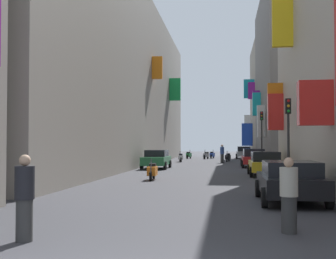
# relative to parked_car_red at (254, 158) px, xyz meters

# --- Properties ---
(ground_plane) EXTENTS (140.00, 140.00, 0.00)m
(ground_plane) POSITION_rel_parked_car_red_xyz_m (-3.73, -1.11, -0.76)
(ground_plane) COLOR #38383D
(building_left_mid_b) EXTENTS (7.29, 50.72, 14.87)m
(building_left_mid_b) POSITION_rel_parked_car_red_xyz_m (-11.73, 3.53, 6.67)
(building_left_mid_b) COLOR gray
(building_left_mid_b) RESTS_ON ground
(building_right_mid_c) EXTENTS (6.80, 17.62, 16.35)m
(building_right_mid_c) POSITION_rel_parked_car_red_xyz_m (4.26, 8.26, 7.41)
(building_right_mid_c) COLOR slate
(building_right_mid_c) RESTS_ON ground
(building_right_far) EXTENTS (7.39, 11.82, 14.40)m
(building_right_far) POSITION_rel_parked_car_red_xyz_m (4.25, 22.98, 6.42)
(building_right_far) COLOR #9E9384
(building_right_far) RESTS_ON ground
(parked_car_red) EXTENTS (1.95, 4.20, 1.47)m
(parked_car_red) POSITION_rel_parked_car_red_xyz_m (0.00, 0.00, 0.00)
(parked_car_red) COLOR #B21E1E
(parked_car_red) RESTS_ON ground
(parked_car_yellow) EXTENTS (1.91, 4.12, 1.41)m
(parked_car_yellow) POSITION_rel_parked_car_red_xyz_m (0.10, -9.49, -0.02)
(parked_car_yellow) COLOR gold
(parked_car_yellow) RESTS_ON ground
(parked_car_silver) EXTENTS (1.91, 4.00, 1.51)m
(parked_car_silver) POSITION_rel_parked_car_red_xyz_m (0.00, 20.11, 0.02)
(parked_car_silver) COLOR #B7B7BC
(parked_car_silver) RESTS_ON ground
(parked_car_black) EXTENTS (2.02, 4.14, 1.32)m
(parked_car_black) POSITION_rel_parked_car_red_xyz_m (-0.11, -21.35, -0.05)
(parked_car_black) COLOR black
(parked_car_black) RESTS_ON ground
(parked_car_green) EXTENTS (1.89, 4.27, 1.40)m
(parked_car_green) POSITION_rel_parked_car_red_xyz_m (-7.35, -2.84, -0.02)
(parked_car_green) COLOR #236638
(parked_car_green) RESTS_ON ground
(scooter_white) EXTENTS (0.65, 1.93, 1.13)m
(scooter_white) POSITION_rel_parked_car_red_xyz_m (-6.79, 9.44, -0.30)
(scooter_white) COLOR silver
(scooter_white) RESTS_ON ground
(scooter_blue) EXTENTS (0.65, 1.79, 1.13)m
(scooter_blue) POSITION_rel_parked_car_red_xyz_m (-3.90, 20.62, -0.30)
(scooter_blue) COLOR #2D4CAD
(scooter_blue) RESTS_ON ground
(scooter_black) EXTENTS (0.61, 1.95, 1.13)m
(scooter_black) POSITION_rel_parked_car_red_xyz_m (-1.98, 10.99, -0.30)
(scooter_black) COLOR black
(scooter_black) RESTS_ON ground
(scooter_orange) EXTENTS (0.49, 1.87, 1.13)m
(scooter_orange) POSITION_rel_parked_car_red_xyz_m (-5.95, -13.18, -0.30)
(scooter_orange) COLOR orange
(scooter_orange) RESTS_ON ground
(scooter_silver) EXTENTS (0.71, 1.81, 1.13)m
(scooter_silver) POSITION_rel_parked_car_red_xyz_m (-4.56, 18.14, -0.30)
(scooter_silver) COLOR #ADADB2
(scooter_silver) RESTS_ON ground
(scooter_green) EXTENTS (0.66, 1.76, 1.13)m
(scooter_green) POSITION_rel_parked_car_red_xyz_m (-6.74, 19.17, -0.30)
(scooter_green) COLOR #287F3D
(scooter_green) RESTS_ON ground
(pedestrian_crossing) EXTENTS (0.53, 0.53, 1.68)m
(pedestrian_crossing) POSITION_rel_parked_car_red_xyz_m (-6.02, -27.89, 0.07)
(pedestrian_crossing) COLOR #323232
(pedestrian_crossing) RESTS_ON ground
(pedestrian_near_left) EXTENTS (0.53, 0.53, 1.78)m
(pedestrian_near_left) POSITION_rel_parked_car_red_xyz_m (-2.54, 7.17, 0.13)
(pedestrian_near_left) COLOR #363636
(pedestrian_near_left) RESTS_ON ground
(pedestrian_near_right) EXTENTS (0.53, 0.53, 1.60)m
(pedestrian_near_right) POSITION_rel_parked_car_red_xyz_m (-0.83, -26.40, 0.03)
(pedestrian_near_right) COLOR #323232
(pedestrian_near_right) RESTS_ON ground
(traffic_light_near_corner) EXTENTS (0.26, 0.34, 4.65)m
(traffic_light_near_corner) POSITION_rel_parked_car_red_xyz_m (0.90, 3.24, 2.37)
(traffic_light_near_corner) COLOR #2D2D2D
(traffic_light_near_corner) RESTS_ON ground
(traffic_light_far_corner) EXTENTS (0.26, 0.34, 4.09)m
(traffic_light_far_corner) POSITION_rel_parked_car_red_xyz_m (0.87, -13.68, 2.03)
(traffic_light_far_corner) COLOR #2D2D2D
(traffic_light_far_corner) RESTS_ON ground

